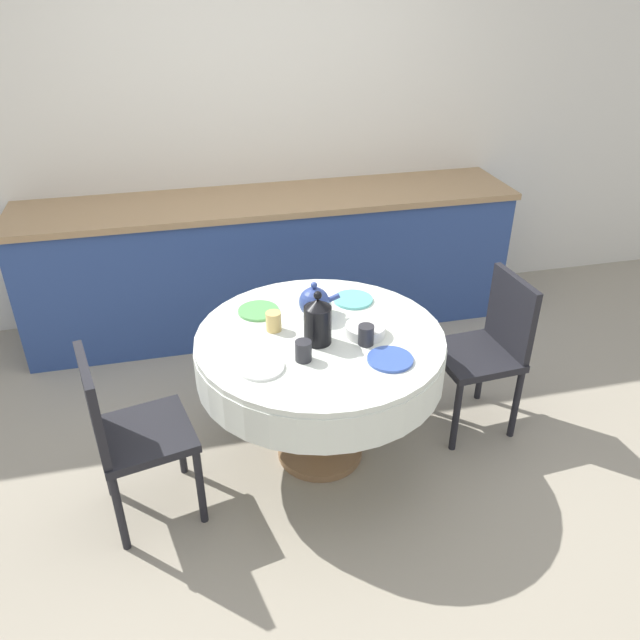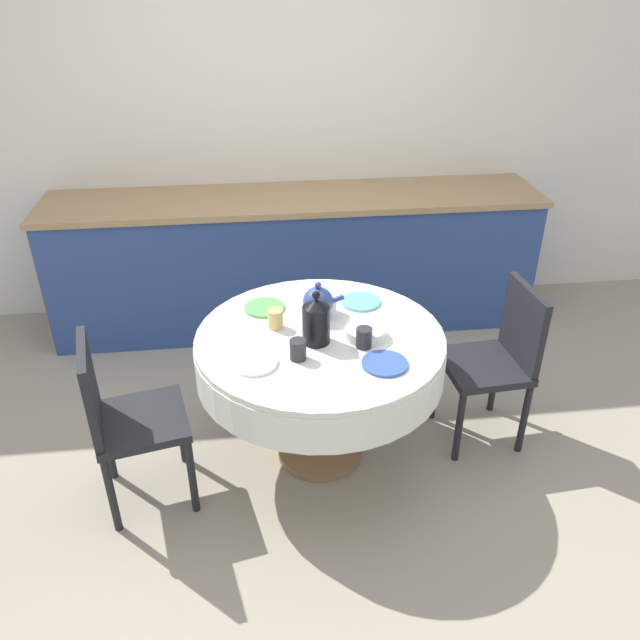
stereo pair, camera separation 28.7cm
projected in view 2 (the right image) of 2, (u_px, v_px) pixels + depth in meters
name	position (u px, v px, depth m)	size (l,w,h in m)	color
ground_plane	(320.00, 453.00, 3.28)	(12.00, 12.00, 0.00)	#9E937F
wall_back	(289.00, 124.00, 4.13)	(7.00, 0.05, 2.60)	silver
kitchen_counter	(296.00, 260.00, 4.27)	(3.24, 0.64, 0.92)	#2D4784
dining_table	(320.00, 357.00, 2.98)	(1.18, 1.18, 0.73)	olive
chair_left	(498.00, 356.00, 3.18)	(0.43, 0.43, 0.87)	black
chair_right	(123.00, 415.00, 2.77)	(0.48, 0.48, 0.87)	black
plate_near_left	(254.00, 363.00, 2.70)	(0.20, 0.20, 0.01)	white
cup_near_left	(298.00, 350.00, 2.72)	(0.07, 0.07, 0.09)	#28282D
plate_near_right	(385.00, 364.00, 2.69)	(0.20, 0.20, 0.01)	#3856AD
cup_near_right	(364.00, 338.00, 2.80)	(0.07, 0.07, 0.09)	#28282D
plate_far_left	(264.00, 307.00, 3.13)	(0.20, 0.20, 0.01)	#5BA85B
cup_far_left	(275.00, 319.00, 2.95)	(0.07, 0.07, 0.09)	#DBB766
plate_far_right	(361.00, 302.00, 3.18)	(0.20, 0.20, 0.01)	#60BCB7
cup_far_right	(329.00, 304.00, 3.08)	(0.07, 0.07, 0.09)	white
coffee_carafe	(316.00, 321.00, 2.81)	(0.13, 0.13, 0.26)	black
teapot	(318.00, 302.00, 3.01)	(0.21, 0.15, 0.19)	#33478E
fruit_bowl	(365.00, 333.00, 2.88)	(0.19, 0.19, 0.05)	silver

